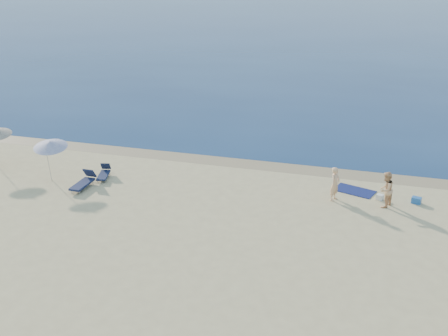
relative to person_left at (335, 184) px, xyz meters
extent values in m
cube|color=#0C2349|center=(-4.41, 84.16, -0.85)|extent=(240.00, 160.00, 0.01)
cube|color=#847254|center=(-4.41, 3.56, -0.85)|extent=(240.00, 1.60, 0.00)
imported|color=#DEA87D|center=(0.00, 0.00, 0.00)|extent=(0.60, 0.73, 1.71)
imported|color=tan|center=(2.37, -0.09, 0.03)|extent=(0.98, 1.06, 1.76)
cube|color=#0E1546|center=(0.92, 1.33, -0.84)|extent=(2.22, 1.66, 0.03)
cube|color=silver|center=(2.16, 0.63, -0.72)|extent=(0.39, 0.37, 0.27)
cube|color=#1E56A3|center=(3.87, 0.69, -0.70)|extent=(0.50, 0.42, 0.31)
cylinder|color=silver|center=(-14.60, -1.77, 0.12)|extent=(0.15, 0.38, 2.02)
cone|color=white|center=(-14.60, -1.43, 1.12)|extent=(2.20, 2.22, 0.61)
sphere|color=silver|center=(-14.60, -1.43, 1.29)|extent=(0.06, 0.06, 0.06)
cube|color=#161E3E|center=(-12.55, -2.14, -0.62)|extent=(0.64, 1.63, 0.11)
cube|color=#161E3E|center=(-12.52, -1.33, -0.31)|extent=(0.60, 0.41, 0.52)
cylinder|color=#A5A5AD|center=(-12.31, -2.14, -0.73)|extent=(0.03, 0.03, 0.24)
cube|color=#151D3A|center=(-12.09, -0.67, -0.66)|extent=(0.81, 1.42, 0.09)
cube|color=#151D3A|center=(-12.26, -0.03, -0.41)|extent=(0.56, 0.44, 0.43)
cylinder|color=#A5A5AD|center=(-11.90, -0.63, -0.75)|extent=(0.03, 0.03, 0.20)
camera|label=1|loc=(1.55, -25.42, 10.96)|focal=45.00mm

